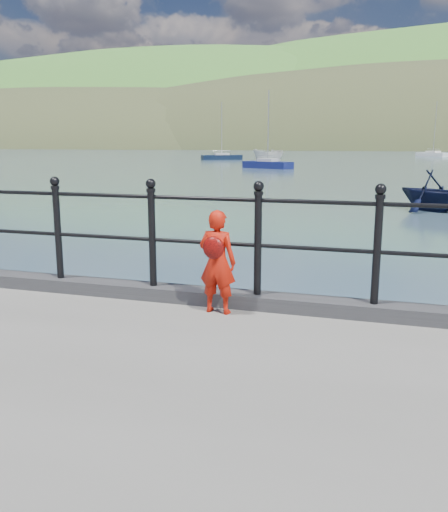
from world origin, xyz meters
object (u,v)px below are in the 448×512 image
(launch_navy, at_px, (433,191))
(launch_white, at_px, (268,157))
(sailboat_left, at_px, (222,157))
(child, at_px, (217,261))
(railing, at_px, (203,229))
(sailboat_port, at_px, (268,165))
(sailboat_deep, at_px, (433,155))

(launch_navy, bearing_deg, launch_white, 63.01)
(launch_navy, height_order, sailboat_left, sailboat_left)
(child, distance_m, sailboat_left, 75.87)
(launch_white, relative_size, launch_navy, 1.52)
(railing, distance_m, child, 0.47)
(child, distance_m, launch_white, 60.39)
(child, xyz_separation_m, sailboat_port, (-10.31, 49.53, -1.20))
(launch_navy, bearing_deg, railing, -149.19)
(launch_white, distance_m, sailboat_port, 9.82)
(launch_white, bearing_deg, railing, -44.75)
(child, bearing_deg, launch_navy, -96.40)
(sailboat_deep, bearing_deg, launch_white, -66.64)
(sailboat_deep, bearing_deg, sailboat_left, -87.68)
(launch_white, height_order, sailboat_deep, sailboat_deep)
(sailboat_left, bearing_deg, sailboat_deep, 10.44)
(sailboat_deep, bearing_deg, launch_navy, -43.22)
(child, bearing_deg, sailboat_deep, -90.99)
(sailboat_deep, bearing_deg, sailboat_port, -60.07)
(railing, bearing_deg, launch_white, 101.62)
(sailboat_left, bearing_deg, child, -104.16)
(sailboat_left, relative_size, sailboat_port, 1.07)
(launch_white, xyz_separation_m, sailboat_port, (2.03, -9.59, -0.57))
(sailboat_left, height_order, sailboat_deep, sailboat_deep)
(launch_white, relative_size, sailboat_left, 0.56)
(railing, distance_m, sailboat_left, 75.53)
(launch_navy, bearing_deg, sailboat_left, 67.32)
(railing, relative_size, sailboat_port, 2.30)
(railing, relative_size, sailboat_left, 2.15)
(railing, relative_size, child, 16.91)
(launch_navy, relative_size, sailboat_deep, 0.31)
(child, distance_m, sailboat_port, 50.60)
(launch_white, bearing_deg, sailboat_port, -44.41)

